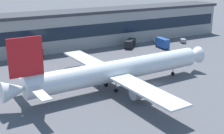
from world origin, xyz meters
TOP-DOWN VIEW (x-y plane):
  - ground_plane at (0.00, 0.00)m, footprint 600.00×600.00m
  - terminal_building at (0.00, 54.30)m, footprint 146.76×15.21m
  - airliner at (-11.47, 2.66)m, footprint 62.92×53.88m
  - stair_truck at (-23.28, 41.42)m, footprint 6.31×5.36m
  - catering_truck at (29.09, 33.66)m, footprint 3.07×7.36m
  - fuel_truck at (17.46, 41.00)m, footprint 8.01×7.82m
  - belt_loader at (34.62, 41.44)m, footprint 4.84×6.57m
  - baggage_tug at (43.24, 36.73)m, footprint 3.41×4.12m

SIDE VIEW (x-z plane):
  - ground_plane at x=0.00m, z-range 0.00..0.00m
  - baggage_tug at x=43.24m, z-range 0.16..2.01m
  - belt_loader at x=34.62m, z-range 0.18..2.13m
  - fuel_truck at x=17.46m, z-range 0.21..3.56m
  - stair_truck at x=-23.28m, z-range 0.20..3.75m
  - catering_truck at x=29.09m, z-range 0.22..4.37m
  - airliner at x=-11.47m, z-range -3.49..13.85m
  - terminal_building at x=0.00m, z-range 0.02..15.38m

